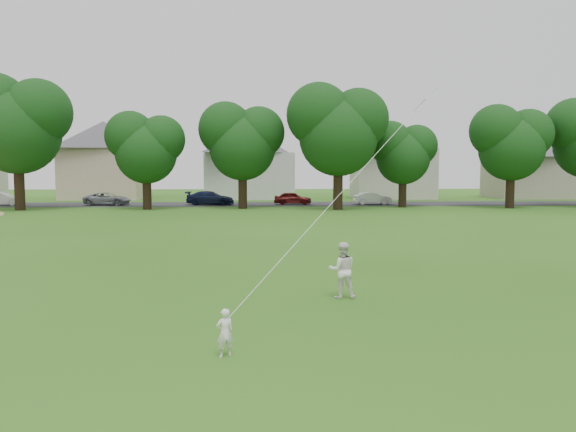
{
  "coord_description": "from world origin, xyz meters",
  "views": [
    {
      "loc": [
        1.36,
        -10.81,
        3.4
      ],
      "look_at": [
        1.94,
        2.0,
        2.3
      ],
      "focal_mm": 35.0,
      "sensor_mm": 36.0,
      "label": 1
    }
  ],
  "objects": [
    {
      "name": "ground",
      "position": [
        0.0,
        0.0,
        0.0
      ],
      "size": [
        160.0,
        160.0,
        0.0
      ],
      "primitive_type": "plane",
      "color": "#254F12",
      "rests_on": "ground"
    },
    {
      "name": "street",
      "position": [
        0.0,
        42.0,
        0.01
      ],
      "size": [
        90.0,
        7.0,
        0.01
      ],
      "primitive_type": "cube",
      "color": "#2D2D30",
      "rests_on": "ground"
    },
    {
      "name": "toddler",
      "position": [
        0.67,
        -0.91,
        0.44
      ],
      "size": [
        0.38,
        0.33,
        0.89
      ],
      "primitive_type": "imported",
      "rotation": [
        0.0,
        0.0,
        3.57
      ],
      "color": "white",
      "rests_on": "ground"
    },
    {
      "name": "older_boy",
      "position": [
        3.43,
        3.59,
        0.74
      ],
      "size": [
        0.72,
        0.56,
        1.47
      ],
      "primitive_type": "imported",
      "rotation": [
        0.0,
        0.0,
        3.14
      ],
      "color": "white",
      "rests_on": "ground"
    },
    {
      "name": "kite",
      "position": [
        3.42,
        2.42,
        3.03
      ],
      "size": [
        3.26,
        3.9,
        9.87
      ],
      "color": "silver",
      "rests_on": "ground"
    },
    {
      "name": "tree_row",
      "position": [
        -1.48,
        35.62,
        6.42
      ],
      "size": [
        83.25,
        8.27,
        11.25
      ],
      "color": "black",
      "rests_on": "ground"
    },
    {
      "name": "parked_cars",
      "position": [
        -8.84,
        41.0,
        0.61
      ],
      "size": [
        44.52,
        2.11,
        1.27
      ],
      "color": "black",
      "rests_on": "ground"
    },
    {
      "name": "house_row",
      "position": [
        0.11,
        52.0,
        4.95
      ],
      "size": [
        76.38,
        13.92,
        10.1
      ],
      "color": "beige",
      "rests_on": "ground"
    }
  ]
}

